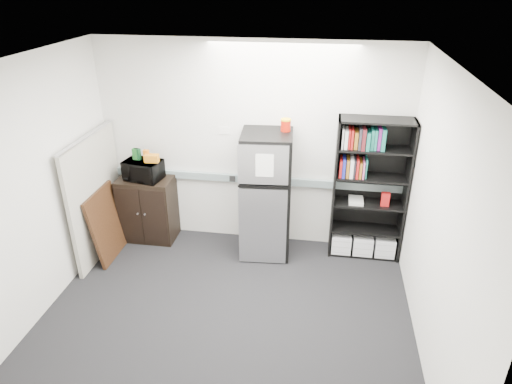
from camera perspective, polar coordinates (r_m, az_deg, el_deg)
floor at (r=5.15m, az=-3.87°, el=-15.60°), size 4.00×4.00×0.00m
wall_back at (r=5.93m, az=-0.59°, el=5.69°), size 4.00×0.02×2.70m
wall_right at (r=4.40m, az=21.95°, el=-4.03°), size 0.02×3.50×2.70m
wall_left at (r=5.18m, az=-26.50°, el=-0.38°), size 0.02×3.50×2.70m
ceiling at (r=3.91m, az=-5.09°, el=15.42°), size 4.00×3.50×0.02m
electrical_raceway at (r=6.08m, az=-0.62°, el=1.62°), size 3.92×0.05×0.10m
wall_note at (r=5.93m, az=-3.97°, el=7.66°), size 0.14×0.00×0.10m
bookshelf at (r=5.89m, az=13.95°, el=0.10°), size 0.90×0.34×1.85m
cubicle_partition at (r=6.16m, az=-19.35°, el=-0.51°), size 0.06×1.30×1.62m
cabinet at (r=6.45m, az=-13.33°, el=-2.03°), size 0.72×0.48×0.90m
microwave at (r=6.19m, az=-13.93°, el=2.67°), size 0.53×0.40×0.26m
snack_box_a at (r=6.18m, az=-14.84°, el=4.61°), size 0.08×0.06×0.15m
snack_box_b at (r=6.17m, az=-14.57°, el=4.60°), size 0.08×0.07×0.15m
snack_box_c at (r=6.13m, az=-13.54°, el=4.51°), size 0.07×0.05×0.14m
snack_bag at (r=6.06m, az=-12.91°, el=4.13°), size 0.19×0.11×0.10m
refrigerator at (r=5.81m, az=1.29°, el=-0.41°), size 0.67×0.69×1.65m
coffee_can at (r=5.56m, az=3.74°, el=8.47°), size 0.12×0.12×0.17m
framed_poster at (r=6.20m, az=-18.13°, el=-3.81°), size 0.19×0.72×0.92m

